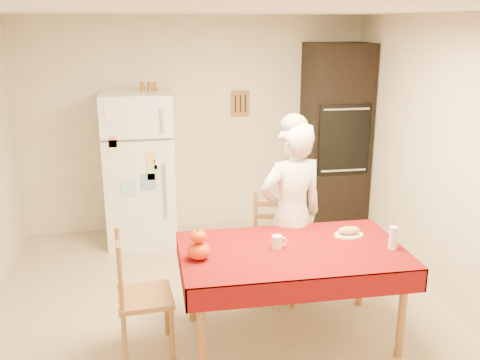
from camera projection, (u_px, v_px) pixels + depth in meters
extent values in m
plane|color=tan|center=(222.00, 320.00, 4.52)|extent=(4.50, 4.50, 0.00)
cube|color=beige|center=(194.00, 125.00, 6.29)|extent=(4.00, 0.02, 2.50)
cube|color=beige|center=(300.00, 339.00, 2.04)|extent=(4.00, 0.02, 2.50)
cube|color=beige|center=(455.00, 166.00, 4.49)|extent=(0.02, 4.50, 2.50)
cube|color=white|center=(218.00, 10.00, 3.81)|extent=(4.00, 4.50, 0.02)
cube|color=brown|center=(240.00, 103.00, 6.30)|extent=(0.22, 0.02, 0.30)
cube|color=white|center=(140.00, 169.00, 5.95)|extent=(0.75, 0.70, 1.70)
cube|color=silver|center=(162.00, 121.00, 5.47)|extent=(0.03, 0.03, 0.25)
cube|color=silver|center=(165.00, 190.00, 5.68)|extent=(0.03, 0.03, 0.60)
cube|color=black|center=(335.00, 139.00, 6.30)|extent=(0.70, 0.60, 2.20)
cube|color=black|center=(344.00, 140.00, 5.99)|extent=(0.59, 0.02, 0.80)
cylinder|color=brown|center=(201.00, 333.00, 3.68)|extent=(0.06, 0.06, 0.71)
cylinder|color=brown|center=(192.00, 281.00, 4.42)|extent=(0.06, 0.06, 0.71)
cylinder|color=brown|center=(402.00, 314.00, 3.93)|extent=(0.06, 0.06, 0.71)
cylinder|color=brown|center=(361.00, 268.00, 4.66)|extent=(0.06, 0.06, 0.71)
cube|color=brown|center=(292.00, 253.00, 4.07)|extent=(1.60, 0.90, 0.04)
cube|color=#4F0A04|center=(292.00, 249.00, 4.06)|extent=(1.70, 1.00, 0.01)
cylinder|color=brown|center=(253.00, 283.00, 4.69)|extent=(0.04, 0.04, 0.43)
cylinder|color=brown|center=(255.00, 266.00, 5.01)|extent=(0.04, 0.04, 0.43)
cylinder|color=brown|center=(294.00, 285.00, 4.66)|extent=(0.04, 0.04, 0.43)
cylinder|color=brown|center=(294.00, 268.00, 4.98)|extent=(0.04, 0.04, 0.43)
cube|color=brown|center=(274.00, 251.00, 4.77)|extent=(0.51, 0.49, 0.04)
cube|color=brown|center=(275.00, 219.00, 4.86)|extent=(0.36, 0.12, 0.50)
cylinder|color=brown|center=(172.00, 335.00, 3.91)|extent=(0.04, 0.04, 0.43)
cylinder|color=brown|center=(125.00, 341.00, 3.83)|extent=(0.04, 0.04, 0.43)
cylinder|color=brown|center=(166.00, 310.00, 4.25)|extent=(0.04, 0.04, 0.43)
cylinder|color=brown|center=(123.00, 316.00, 4.17)|extent=(0.04, 0.04, 0.43)
cube|color=brown|center=(145.00, 297.00, 3.97)|extent=(0.43, 0.45, 0.04)
cube|color=brown|center=(120.00, 269.00, 3.86)|extent=(0.06, 0.36, 0.50)
imported|color=silver|center=(291.00, 216.00, 4.58)|extent=(0.67, 0.52, 1.65)
cylinder|color=silver|center=(277.00, 242.00, 4.06)|extent=(0.08, 0.08, 0.10)
ellipsoid|color=#CF4A04|center=(199.00, 251.00, 3.87)|extent=(0.17, 0.17, 0.13)
ellipsoid|color=#E84A05|center=(198.00, 236.00, 3.83)|extent=(0.12, 0.12, 0.09)
cylinder|color=silver|center=(393.00, 238.00, 4.04)|extent=(0.07, 0.07, 0.18)
cylinder|color=white|center=(349.00, 235.00, 4.30)|extent=(0.24, 0.24, 0.02)
ellipsoid|color=#A58651|center=(349.00, 230.00, 4.29)|extent=(0.18, 0.10, 0.06)
cylinder|color=#895C19|center=(142.00, 87.00, 5.75)|extent=(0.05, 0.05, 0.10)
cylinder|color=#90521A|center=(149.00, 87.00, 5.77)|extent=(0.05, 0.05, 0.10)
cylinder|color=#91541A|center=(155.00, 87.00, 5.78)|extent=(0.05, 0.05, 0.10)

